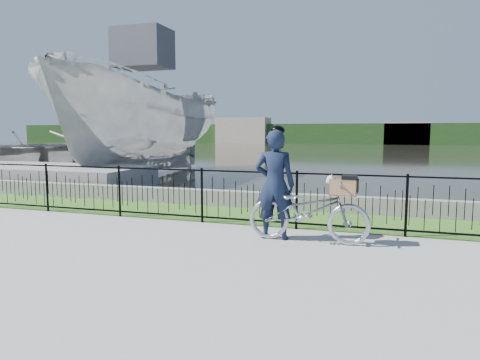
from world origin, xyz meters
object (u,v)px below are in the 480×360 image
(boat_near, at_px, (145,123))
(boat_far, at_px, (35,150))
(cyclist, at_px, (275,183))
(dock, at_px, (15,175))
(bicycle_rig, at_px, (309,210))

(boat_near, distance_m, boat_far, 7.00)
(cyclist, bearing_deg, dock, 156.20)
(bicycle_rig, bearing_deg, dock, 157.15)
(cyclist, height_order, boat_near, boat_near)
(cyclist, distance_m, boat_far, 17.53)
(dock, bearing_deg, boat_near, 53.27)
(cyclist, relative_size, boat_far, 0.21)
(dock, distance_m, bicycle_rig, 12.35)
(cyclist, bearing_deg, boat_far, 146.26)
(bicycle_rig, bearing_deg, cyclist, 175.63)
(bicycle_rig, height_order, boat_near, boat_near)
(cyclist, xyz_separation_m, boat_far, (-14.58, 9.74, -0.03))
(dock, xyz_separation_m, bicycle_rig, (11.38, -4.79, 0.21))
(dock, xyz_separation_m, cyclist, (10.76, -4.75, 0.64))
(bicycle_rig, xyz_separation_m, cyclist, (-0.61, 0.05, 0.43))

